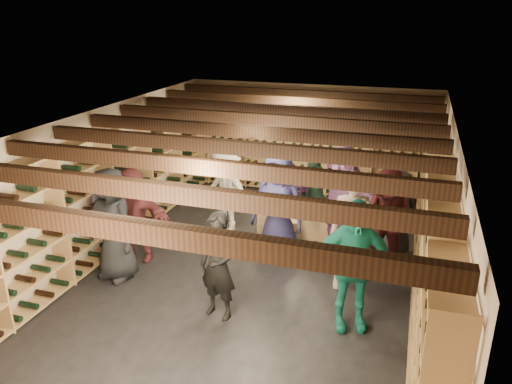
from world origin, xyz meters
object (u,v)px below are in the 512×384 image
at_px(person_6, 278,206).
at_px(person_8, 389,223).
at_px(person_0, 113,224).
at_px(person_12, 396,213).
at_px(person_10, 312,198).
at_px(person_9, 225,191).
at_px(crate_stack_right, 272,224).
at_px(crate_loose, 292,224).
at_px(person_7, 352,232).
at_px(crate_stack_left, 315,230).
at_px(person_1, 218,266).
at_px(person_4, 352,265).
at_px(person_11, 341,200).
at_px(person_5, 133,214).

distance_m(person_6, person_8, 1.76).
xyz_separation_m(person_0, person_12, (4.03, 2.11, -0.14)).
relative_size(person_6, person_8, 1.05).
distance_m(person_6, person_10, 0.83).
relative_size(person_9, person_10, 0.94).
xyz_separation_m(crate_stack_right, crate_loose, (0.25, 0.49, -0.17)).
xyz_separation_m(person_6, person_9, (-1.21, 0.72, -0.11)).
bearing_deg(person_7, person_6, 139.44).
distance_m(crate_loose, person_10, 1.02).
distance_m(crate_stack_left, crate_stack_right, 0.79).
bearing_deg(crate_stack_right, person_1, -89.55).
relative_size(person_6, person_10, 1.08).
bearing_deg(person_1, crate_loose, 98.19).
relative_size(person_1, person_12, 1.01).
relative_size(crate_stack_right, person_9, 0.36).
relative_size(person_0, person_4, 0.99).
relative_size(person_0, person_11, 0.95).
bearing_deg(person_11, crate_stack_right, -171.38).
xyz_separation_m(person_4, person_11, (-0.48, 2.15, 0.04)).
distance_m(person_0, person_6, 2.60).
relative_size(person_1, person_10, 0.89).
bearing_deg(crate_loose, person_11, -33.08).
bearing_deg(person_9, crate_stack_right, 21.30).
bearing_deg(person_11, person_8, -20.27).
height_order(person_4, person_12, person_4).
height_order(person_8, person_9, person_8).
height_order(crate_loose, person_4, person_4).
bearing_deg(crate_loose, person_5, -138.14).
height_order(crate_stack_left, person_12, person_12).
distance_m(crate_stack_right, person_7, 2.15).
distance_m(crate_stack_left, person_7, 1.66).
bearing_deg(person_5, person_4, -9.88).
distance_m(person_0, person_12, 4.55).
distance_m(crate_loose, person_9, 1.44).
height_order(person_0, person_8, person_0).
xyz_separation_m(person_8, person_12, (0.08, 0.75, -0.13)).
bearing_deg(person_6, crate_loose, 100.29).
bearing_deg(crate_stack_right, person_6, -66.70).
bearing_deg(person_10, person_6, -106.56).
xyz_separation_m(person_0, person_11, (3.13, 1.96, 0.05)).
relative_size(crate_stack_left, person_12, 0.39).
distance_m(person_1, person_4, 1.73).
height_order(crate_stack_left, person_0, person_0).
bearing_deg(person_8, person_12, 94.17).
xyz_separation_m(person_0, person_8, (3.95, 1.36, -0.01)).
height_order(person_6, person_9, person_6).
bearing_deg(person_9, person_12, 20.98).
height_order(crate_loose, person_9, person_9).
bearing_deg(crate_stack_right, person_8, -20.02).
bearing_deg(crate_stack_left, person_7, -59.16).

